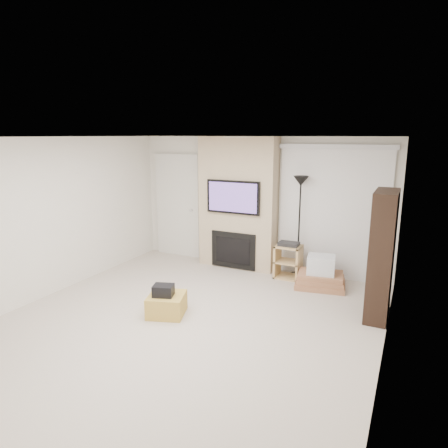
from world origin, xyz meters
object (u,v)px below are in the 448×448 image
at_px(floor_lamp, 300,198).
at_px(box_stack, 320,275).
at_px(bookshelf, 382,255).
at_px(ottoman, 167,305).
at_px(av_stand, 288,259).

xyz_separation_m(floor_lamp, box_stack, (0.50, -0.38, -1.23)).
relative_size(floor_lamp, bookshelf, 1.01).
bearing_deg(ottoman, av_stand, 63.20).
height_order(av_stand, box_stack, av_stand).
relative_size(av_stand, bookshelf, 0.37).
xyz_separation_m(av_stand, box_stack, (0.63, -0.21, -0.14)).
bearing_deg(floor_lamp, bookshelf, -37.41).
relative_size(ottoman, bookshelf, 0.28).
height_order(box_stack, bookshelf, bookshelf).
bearing_deg(floor_lamp, ottoman, -117.57).
bearing_deg(av_stand, floor_lamp, 53.42).
relative_size(ottoman, box_stack, 0.55).
distance_m(floor_lamp, bookshelf, 1.93).
distance_m(box_stack, bookshelf, 1.41).
distance_m(ottoman, av_stand, 2.50).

